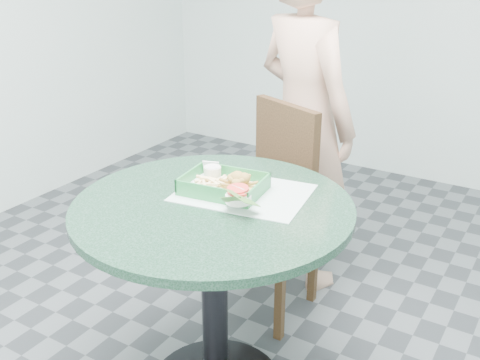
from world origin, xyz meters
The scene contains 9 objects.
cafe_table centered at (0.00, 0.00, 0.58)m, with size 0.93×0.93×0.75m.
dining_chair centered at (-0.10, 0.63, 0.53)m, with size 0.39×0.39×0.93m.
diner_person centered at (-0.10, 0.91, 0.85)m, with size 0.62×0.41×1.70m, color tan.
placemat centered at (0.04, 0.12, 0.75)m, with size 0.44×0.33×0.00m, color silver.
food_basket centered at (-0.02, 0.10, 0.77)m, with size 0.27×0.20×0.05m.
crab_sandwich centered at (0.04, 0.09, 0.80)m, with size 0.11×0.11×0.07m.
fries_pile centered at (-0.06, 0.09, 0.79)m, with size 0.11×0.12×0.04m, color #FEDB95, non-canonical shape.
sauce_ramekin centered at (-0.09, 0.14, 0.80)m, with size 0.06×0.06×0.03m.
garnish_cup centered at (0.08, 0.00, 0.79)m, with size 0.13×0.12×0.05m.
Camera 1 is at (0.95, -1.38, 1.55)m, focal length 42.00 mm.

